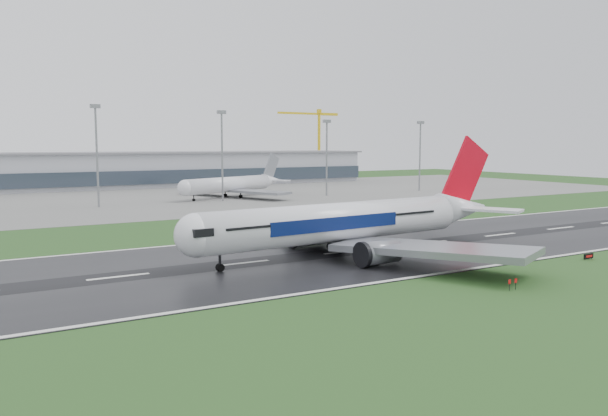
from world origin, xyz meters
TOP-DOWN VIEW (x-y plane):
  - ground at (0.00, 0.00)m, footprint 520.00×520.00m
  - runway at (0.00, 0.00)m, footprint 400.00×45.00m
  - apron at (0.00, 125.00)m, footprint 400.00×130.00m
  - terminal at (0.00, 185.00)m, footprint 240.00×36.00m
  - main_airliner at (1.15, -2.13)m, footprint 72.34×69.35m
  - parked_airliner at (24.79, 110.79)m, footprint 67.56×65.64m
  - tower_crane at (116.31, 200.00)m, footprint 39.58×3.57m
  - runway_sign at (31.97, -26.10)m, footprint 2.31×0.36m
  - floodmast_2 at (-23.97, 100.00)m, footprint 0.64×0.64m
  - floodmast_3 at (16.81, 100.00)m, footprint 0.64×0.64m
  - floodmast_4 at (58.74, 100.00)m, footprint 0.64×0.64m
  - floodmast_5 at (104.32, 100.00)m, footprint 0.64×0.64m

SIDE VIEW (x-z plane):
  - ground at x=0.00m, z-range 0.00..0.00m
  - apron at x=0.00m, z-range 0.00..0.08m
  - runway at x=0.00m, z-range 0.00..0.10m
  - runway_sign at x=31.97m, z-range 0.00..1.04m
  - terminal at x=0.00m, z-range 0.00..15.00m
  - parked_airliner at x=24.79m, z-range 0.08..15.50m
  - main_airliner at x=1.15m, z-range 0.10..20.14m
  - floodmast_4 at x=58.74m, z-range 0.00..27.27m
  - floodmast_5 at x=104.32m, z-range 0.00..27.62m
  - floodmast_3 at x=16.81m, z-range 0.00..29.52m
  - floodmast_2 at x=-23.97m, z-range 0.00..30.23m
  - tower_crane at x=116.31m, z-range 0.00..39.43m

